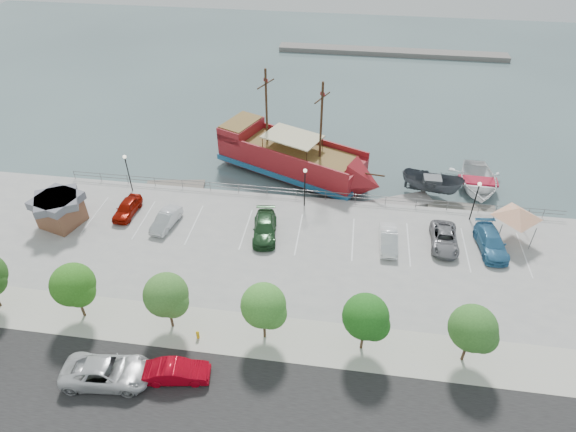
# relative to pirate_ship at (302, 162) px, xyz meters

# --- Properties ---
(ground) EXTENTS (160.00, 160.00, 0.00)m
(ground) POSITION_rel_pirate_ship_xyz_m (1.07, -13.08, -2.03)
(ground) COLOR #415457
(street) EXTENTS (100.00, 8.00, 0.04)m
(street) POSITION_rel_pirate_ship_xyz_m (1.07, -29.08, -1.02)
(street) COLOR black
(street) RESTS_ON land_slab
(sidewalk) EXTENTS (100.00, 4.00, 0.05)m
(sidewalk) POSITION_rel_pirate_ship_xyz_m (1.07, -23.08, -1.02)
(sidewalk) COLOR beige
(sidewalk) RESTS_ON land_slab
(seawall_railing) EXTENTS (50.00, 0.06, 1.00)m
(seawall_railing) POSITION_rel_pirate_ship_xyz_m (1.07, -5.28, -0.50)
(seawall_railing) COLOR slate
(seawall_railing) RESTS_ON land_slab
(far_shore) EXTENTS (40.00, 3.00, 0.80)m
(far_shore) POSITION_rel_pirate_ship_xyz_m (11.07, 41.92, -1.63)
(far_shore) COLOR slate
(far_shore) RESTS_ON ground
(pirate_ship) EXTENTS (19.40, 12.20, 12.13)m
(pirate_ship) POSITION_rel_pirate_ship_xyz_m (0.00, 0.00, 0.00)
(pirate_ship) COLOR maroon
(pirate_ship) RESTS_ON ground
(patrol_boat) EXTENTS (6.72, 3.85, 2.45)m
(patrol_boat) POSITION_rel_pirate_ship_xyz_m (13.89, -1.53, -0.81)
(patrol_boat) COLOR #40454C
(patrol_boat) RESTS_ON ground
(speedboat) EXTENTS (5.91, 8.08, 1.63)m
(speedboat) POSITION_rel_pirate_ship_xyz_m (18.99, 0.32, -1.21)
(speedboat) COLOR white
(speedboat) RESTS_ON ground
(dock_west) EXTENTS (6.47, 2.76, 0.36)m
(dock_west) POSITION_rel_pirate_ship_xyz_m (-13.34, -3.88, -1.85)
(dock_west) COLOR slate
(dock_west) RESTS_ON ground
(dock_mid) EXTENTS (7.74, 5.07, 0.43)m
(dock_mid) POSITION_rel_pirate_ship_xyz_m (10.36, -3.88, -1.82)
(dock_mid) COLOR gray
(dock_mid) RESTS_ON ground
(dock_east) EXTENTS (6.80, 2.18, 0.38)m
(dock_east) POSITION_rel_pirate_ship_xyz_m (16.87, -3.88, -1.84)
(dock_east) COLOR slate
(dock_east) RESTS_ON ground
(shed) EXTENTS (4.55, 4.55, 3.02)m
(shed) POSITION_rel_pirate_ship_xyz_m (-21.25, -12.62, 0.58)
(shed) COLOR brown
(shed) RESTS_ON land_slab
(canopy_tent) EXTENTS (4.75, 4.75, 3.79)m
(canopy_tent) POSITION_rel_pirate_ship_xyz_m (20.28, -8.77, 2.27)
(canopy_tent) COLOR slate
(canopy_tent) RESTS_ON land_slab
(street_van) EXTENTS (6.16, 3.29, 1.65)m
(street_van) POSITION_rel_pirate_ship_xyz_m (-9.66, -28.05, -0.21)
(street_van) COLOR silver
(street_van) RESTS_ON street
(street_sedan) EXTENTS (4.56, 2.20, 1.44)m
(street_sedan) POSITION_rel_pirate_ship_xyz_m (-5.11, -27.31, -0.31)
(street_sedan) COLOR #AF0314
(street_sedan) RESTS_ON street
(fire_hydrant) EXTENTS (0.25, 0.25, 0.72)m
(fire_hydrant) POSITION_rel_pirate_ship_xyz_m (-4.72, -23.88, -0.64)
(fire_hydrant) COLOR #DBAB0B
(fire_hydrant) RESTS_ON sidewalk
(lamp_post_left) EXTENTS (0.36, 0.36, 4.28)m
(lamp_post_left) POSITION_rel_pirate_ship_xyz_m (-16.93, -6.58, 1.91)
(lamp_post_left) COLOR black
(lamp_post_left) RESTS_ON land_slab
(lamp_post_mid) EXTENTS (0.36, 0.36, 4.28)m
(lamp_post_mid) POSITION_rel_pirate_ship_xyz_m (1.07, -6.58, 1.91)
(lamp_post_mid) COLOR black
(lamp_post_mid) RESTS_ON land_slab
(lamp_post_right) EXTENTS (0.36, 0.36, 4.28)m
(lamp_post_right) POSITION_rel_pirate_ship_xyz_m (17.07, -6.58, 1.91)
(lamp_post_right) COLOR black
(lamp_post_right) RESTS_ON land_slab
(tree_b) EXTENTS (3.30, 3.20, 5.00)m
(tree_b) POSITION_rel_pirate_ship_xyz_m (-13.78, -23.15, 2.27)
(tree_b) COLOR #473321
(tree_b) RESTS_ON sidewalk
(tree_c) EXTENTS (3.30, 3.20, 5.00)m
(tree_c) POSITION_rel_pirate_ship_xyz_m (-6.78, -23.15, 2.27)
(tree_c) COLOR #473321
(tree_c) RESTS_ON sidewalk
(tree_d) EXTENTS (3.30, 3.20, 5.00)m
(tree_d) POSITION_rel_pirate_ship_xyz_m (0.22, -23.15, 2.27)
(tree_d) COLOR #473321
(tree_d) RESTS_ON sidewalk
(tree_e) EXTENTS (3.30, 3.20, 5.00)m
(tree_e) POSITION_rel_pirate_ship_xyz_m (7.22, -23.15, 2.27)
(tree_e) COLOR #473321
(tree_e) RESTS_ON sidewalk
(tree_f) EXTENTS (3.30, 3.20, 5.00)m
(tree_f) POSITION_rel_pirate_ship_xyz_m (14.22, -23.15, 2.27)
(tree_f) COLOR #473321
(tree_f) RESTS_ON sidewalk
(parked_car_a) EXTENTS (1.84, 4.20, 1.41)m
(parked_car_a) POSITION_rel_pirate_ship_xyz_m (-15.78, -10.35, -0.33)
(parked_car_a) COLOR #8D0E03
(parked_car_a) RESTS_ON land_slab
(parked_car_b) EXTENTS (2.11, 4.30, 1.36)m
(parked_car_b) POSITION_rel_pirate_ship_xyz_m (-11.44, -11.57, -0.35)
(parked_car_b) COLOR silver
(parked_car_b) RESTS_ON land_slab
(parked_car_d) EXTENTS (2.77, 5.41, 1.50)m
(parked_car_d) POSITION_rel_pirate_ship_xyz_m (-2.00, -11.58, -0.28)
(parked_car_d) COLOR #204523
(parked_car_d) RESTS_ON land_slab
(parked_car_f) EXTENTS (1.62, 4.34, 1.42)m
(parked_car_f) POSITION_rel_pirate_ship_xyz_m (9.18, -11.54, -0.32)
(parked_car_f) COLOR white
(parked_car_f) RESTS_ON land_slab
(parked_car_g) EXTENTS (2.46, 5.03, 1.38)m
(parked_car_g) POSITION_rel_pirate_ship_xyz_m (14.14, -10.72, -0.34)
(parked_car_g) COLOR slate
(parked_car_g) RESTS_ON land_slab
(parked_car_h) EXTENTS (2.65, 5.43, 1.52)m
(parked_car_h) POSITION_rel_pirate_ship_xyz_m (18.16, -10.71, -0.27)
(parked_car_h) COLOR teal
(parked_car_h) RESTS_ON land_slab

